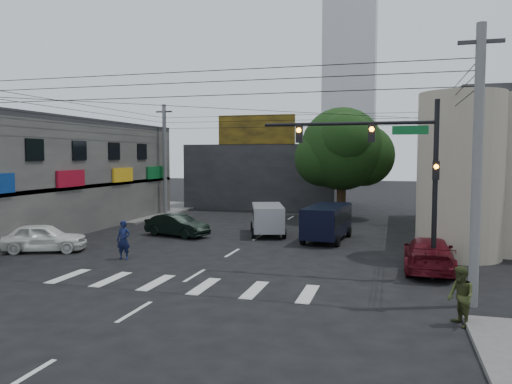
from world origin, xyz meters
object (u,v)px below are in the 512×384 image
at_px(traffic_officer, 124,240).
at_px(maroon_sedan, 429,254).
at_px(utility_pole_far_left, 165,160).
at_px(dark_sedan, 177,225).
at_px(navy_van, 327,223).
at_px(traffic_gantry, 392,159).
at_px(utility_pole_far_right, 431,161).
at_px(street_tree, 342,149).
at_px(silver_minivan, 268,220).
at_px(utility_pole_near_right, 477,167).
at_px(white_compact, 43,238).
at_px(pedestrian_olive, 461,297).

bearing_deg(traffic_officer, maroon_sedan, 3.10).
relative_size(utility_pole_far_left, dark_sedan, 2.08).
bearing_deg(navy_van, traffic_gantry, -150.23).
distance_m(utility_pole_far_left, utility_pole_far_right, 21.00).
bearing_deg(navy_van, street_tree, 6.47).
bearing_deg(silver_minivan, utility_pole_near_right, -158.50).
bearing_deg(utility_pole_near_right, maroon_sedan, 102.09).
bearing_deg(navy_van, utility_pole_near_right, -145.89).
bearing_deg(dark_sedan, maroon_sedan, -95.02).
xyz_separation_m(utility_pole_far_right, navy_van, (-6.31, -8.98, -3.57)).
xyz_separation_m(white_compact, silver_minivan, (9.90, 8.45, 0.20)).
distance_m(dark_sedan, white_compact, 7.92).
height_order(street_tree, pedestrian_olive, street_tree).
xyz_separation_m(utility_pole_near_right, traffic_officer, (-15.05, 3.64, -3.66)).
height_order(street_tree, traffic_gantry, street_tree).
distance_m(utility_pole_far_left, navy_van, 17.59).
height_order(street_tree, silver_minivan, street_tree).
height_order(street_tree, utility_pole_far_left, utility_pole_far_left).
bearing_deg(street_tree, utility_pole_near_right, -73.18).
height_order(maroon_sedan, traffic_officer, traffic_officer).
bearing_deg(navy_van, pedestrian_olive, -152.12).
bearing_deg(maroon_sedan, street_tree, -70.70).
bearing_deg(traffic_officer, utility_pole_near_right, -16.11).
bearing_deg(utility_pole_near_right, utility_pole_far_left, 135.69).
height_order(traffic_gantry, pedestrian_olive, traffic_gantry).
relative_size(maroon_sedan, silver_minivan, 1.08).
bearing_deg(utility_pole_near_right, white_compact, 168.12).
height_order(white_compact, silver_minivan, silver_minivan).
height_order(traffic_officer, pedestrian_olive, traffic_officer).
bearing_deg(traffic_officer, dark_sedan, 90.84).
height_order(street_tree, utility_pole_near_right, utility_pole_near_right).
relative_size(dark_sedan, traffic_officer, 2.35).
relative_size(utility_pole_far_right, dark_sedan, 2.08).
bearing_deg(white_compact, utility_pole_far_left, -18.28).
relative_size(utility_pole_near_right, utility_pole_far_left, 1.00).
relative_size(traffic_gantry, maroon_sedan, 1.42).
xyz_separation_m(utility_pole_near_right, white_compact, (-20.09, 4.23, -3.86)).
xyz_separation_m(utility_pole_far_left, dark_sedan, (5.54, -9.84, -3.91)).
bearing_deg(silver_minivan, dark_sedan, 93.70).
xyz_separation_m(traffic_gantry, utility_pole_far_left, (-18.32, 17.00, -0.23)).
bearing_deg(utility_pole_far_right, traffic_gantry, -98.94).
bearing_deg(navy_van, traffic_officer, 137.40).
relative_size(silver_minivan, pedestrian_olive, 2.68).
bearing_deg(street_tree, utility_pole_far_left, -176.05).
bearing_deg(utility_pole_far_right, white_compact, -140.99).
xyz_separation_m(traffic_gantry, traffic_officer, (-12.37, 0.15, -3.89)).
bearing_deg(dark_sedan, traffic_gantry, -102.85).
distance_m(utility_pole_near_right, white_compact, 20.89).
height_order(utility_pole_near_right, traffic_officer, utility_pole_near_right).
bearing_deg(traffic_gantry, utility_pole_near_right, -52.58).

